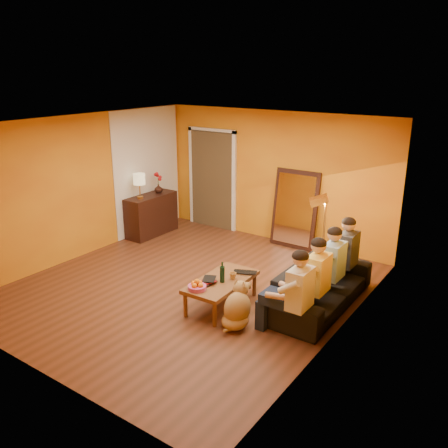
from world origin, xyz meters
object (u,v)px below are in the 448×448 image
Objects in this scene: dog at (237,305)px; tumbler at (233,276)px; person_mid_left at (318,280)px; wine_bottle at (222,272)px; mirror_frame at (295,209)px; laptop at (245,274)px; vase at (159,188)px; coffee_table at (221,293)px; person_mid_right at (333,267)px; table_lamp at (140,186)px; sofa at (321,286)px; person_far_left at (300,296)px; floor_lamp at (323,241)px; sideboard at (152,215)px; person_far_right at (347,255)px.

dog is 6.19× the size of tumbler.
person_mid_left is 3.94× the size of wine_bottle.
wine_bottle is (0.30, -2.90, -0.18)m from mirror_frame.
vase is (-3.22, 1.67, 0.51)m from laptop.
person_mid_left is at bearing -19.87° from laptop.
coffee_table is at bearing -84.91° from mirror_frame.
person_mid_right is at bearing 33.87° from coffee_table.
coffee_table is at bearing -144.20° from person_mid_right.
table_lamp is 4.36m from sofa.
vase is (-4.37, 2.16, 0.33)m from person_far_left.
wine_bottle reaches higher than tumbler.
person_far_left is (0.13, -1.00, 0.30)m from sofa.
table_lamp is at bearing 138.17° from laptop.
floor_lamp is 0.80m from person_mid_right.
laptop is (-1.15, -0.06, -0.18)m from person_mid_left.
sofa is (4.24, -0.91, -0.12)m from sideboard.
sofa is at bearing -12.15° from sideboard.
vase is at bearing 90.00° from sideboard.
person_far_right reaches higher than laptop.
person_mid_left is 1.25m from tumbler.
floor_lamp is 0.48m from person_far_right.
table_lamp is 3.49m from wine_bottle.
dog is at bearing -164.56° from person_far_left.
person_far_left is 3.46× the size of laptop.
sideboard is 6.46× the size of vase.
person_far_right reaches higher than dog.
person_far_left is 3.94× the size of wine_bottle.
table_lamp is (-2.79, -1.38, 0.34)m from mirror_frame.
dog is 0.62m from wine_bottle.
person_mid_left is 4.67m from vase.
dog is (3.57, -2.13, -0.10)m from sideboard.
mirror_frame reaches higher than person_mid_left.
table_lamp is at bearing 152.31° from coffee_table.
laptop is at bearing -177.18° from person_mid_left.
mirror_frame is 2.92m from wine_bottle.
laptop is at bearing -134.74° from person_far_right.
wine_bottle is (-1.28, -1.01, -0.03)m from person_mid_right.
floor_lamp is 2.05m from dog.
laptop is (0.13, 0.40, -0.14)m from wine_bottle.
sofa reaches higher than laptop.
mirror_frame reaches higher than vase.
mirror_frame is at bearing 95.98° from wine_bottle.
floor_lamp is 1.18× the size of person_far_right.
table_lamp reaches higher than person_far_left.
person_far_left is 1.00× the size of person_mid_right.
person_mid_right is 1.31m from laptop.
floor_lamp is at bearing 59.53° from coffee_table.
laptop is (-1.02, -0.51, 0.12)m from sofa.
sofa is 1.73× the size of person_far_left.
person_far_left is 1.00× the size of person_far_right.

